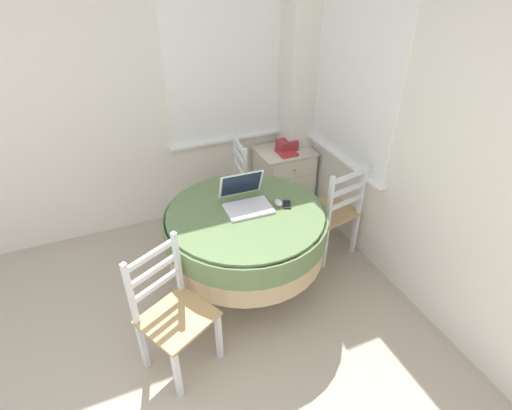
% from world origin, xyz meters
% --- Properties ---
extents(corner_room_shell, '(4.62, 4.48, 2.55)m').
position_xyz_m(corner_room_shell, '(1.36, 1.68, 1.28)').
color(corner_room_shell, white).
rests_on(corner_room_shell, ground_plane).
extents(round_dining_table, '(1.23, 1.23, 0.73)m').
position_xyz_m(round_dining_table, '(1.22, 1.38, 0.57)').
color(round_dining_table, '#4C3D2D').
rests_on(round_dining_table, ground_plane).
extents(laptop, '(0.35, 0.34, 0.24)m').
position_xyz_m(laptop, '(1.26, 1.46, 0.78)').
color(laptop, white).
rests_on(laptop, round_dining_table).
extents(computer_mouse, '(0.06, 0.09, 0.04)m').
position_xyz_m(computer_mouse, '(1.49, 1.37, 0.75)').
color(computer_mouse, silver).
rests_on(computer_mouse, round_dining_table).
extents(cell_phone, '(0.10, 0.13, 0.01)m').
position_xyz_m(cell_phone, '(1.55, 1.34, 0.74)').
color(cell_phone, black).
rests_on(cell_phone, round_dining_table).
extents(dining_chair_near_back_window, '(0.43, 0.46, 0.91)m').
position_xyz_m(dining_chair_near_back_window, '(1.38, 2.22, 0.44)').
color(dining_chair_near_back_window, tan).
rests_on(dining_chair_near_back_window, ground_plane).
extents(dining_chair_near_right_window, '(0.48, 0.46, 0.91)m').
position_xyz_m(dining_chair_near_right_window, '(2.07, 1.46, 0.44)').
color(dining_chair_near_right_window, tan).
rests_on(dining_chair_near_right_window, ground_plane).
extents(dining_chair_camera_near, '(0.55, 0.54, 0.91)m').
position_xyz_m(dining_chair_camera_near, '(0.53, 0.90, 0.44)').
color(dining_chair_camera_near, tan).
rests_on(dining_chair_camera_near, ground_plane).
extents(corner_cabinet, '(0.56, 0.46, 0.64)m').
position_xyz_m(corner_cabinet, '(2.05, 2.37, 0.32)').
color(corner_cabinet, silver).
rests_on(corner_cabinet, ground_plane).
extents(storage_box, '(0.19, 0.15, 0.10)m').
position_xyz_m(storage_box, '(2.07, 2.37, 0.69)').
color(storage_box, '#9E3338').
rests_on(storage_box, corner_cabinet).
extents(book_on_cabinet, '(0.17, 0.21, 0.02)m').
position_xyz_m(book_on_cabinet, '(2.03, 2.29, 0.66)').
color(book_on_cabinet, '#BC3338').
rests_on(book_on_cabinet, corner_cabinet).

